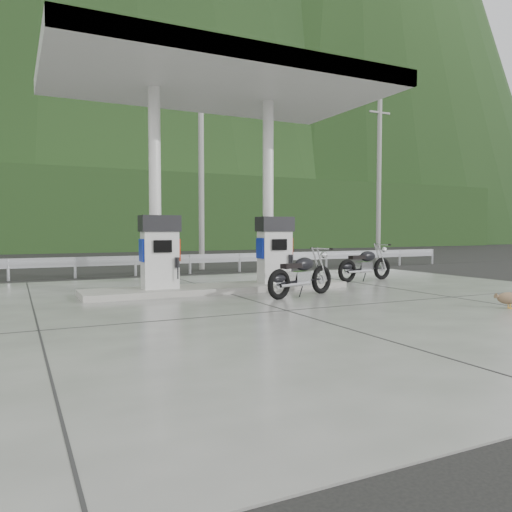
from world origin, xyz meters
name	(u,v)px	position (x,y,z in m)	size (l,w,h in m)	color
ground	(264,305)	(0.00, 0.00, 0.00)	(160.00, 160.00, 0.00)	black
forecourt_apron	(264,304)	(0.00, 0.00, 0.01)	(18.00, 14.00, 0.02)	slate
pump_island	(220,288)	(0.00, 2.50, 0.10)	(7.00, 1.40, 0.15)	#9E9C93
gas_pump_left	(160,252)	(-1.60, 2.50, 1.07)	(0.95, 0.55, 1.80)	silver
gas_pump_right	(275,250)	(1.60, 2.50, 1.07)	(0.95, 0.55, 1.80)	silver
canopy_column_left	(155,188)	(-1.60, 2.90, 2.67)	(0.30, 0.30, 5.00)	white
canopy_column_right	(268,192)	(1.60, 2.90, 2.67)	(0.30, 0.30, 5.00)	white
canopy_roof	(220,83)	(0.00, 2.50, 5.37)	(8.50, 5.00, 0.40)	silver
guardrail	(163,255)	(0.00, 8.00, 0.71)	(26.00, 0.16, 1.42)	#ACAEB4
road	(141,268)	(0.00, 11.50, 0.00)	(60.00, 7.00, 0.01)	black
utility_pole_b	(201,170)	(2.00, 9.50, 4.00)	(0.22, 0.22, 8.00)	gray
utility_pole_c	(379,180)	(11.00, 9.50, 4.00)	(0.22, 0.22, 8.00)	gray
tree_band	(84,211)	(0.00, 30.00, 3.00)	(80.00, 6.00, 6.00)	black
forested_hills	(55,242)	(0.00, 60.00, 0.00)	(100.00, 40.00, 140.00)	black
motorcycle_left	(301,275)	(1.37, 0.72, 0.52)	(2.12, 0.67, 1.00)	black
motorcycle_right	(365,265)	(5.07, 2.98, 0.52)	(2.12, 0.67, 1.00)	black
duck	(508,298)	(4.18, -2.74, 0.22)	(0.57, 0.16, 0.41)	brown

